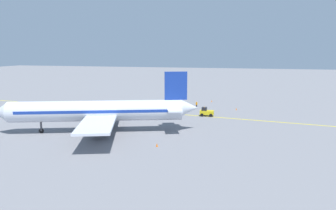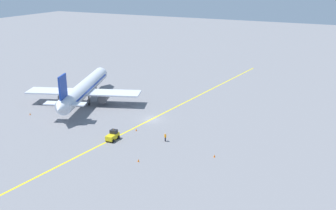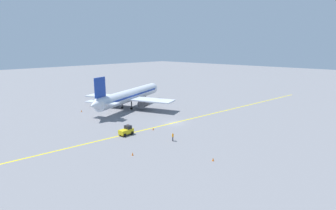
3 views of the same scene
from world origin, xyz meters
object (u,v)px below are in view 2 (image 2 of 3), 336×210
(ground_crew_worker, at_px, (165,137))
(traffic_cone_far_edge, at_px, (136,130))
(baggage_tug_white, at_px, (113,136))
(airplane_at_gate, at_px, (84,89))
(traffic_cone_by_wingtip, at_px, (214,156))
(traffic_cone_near_nose, at_px, (30,114))
(traffic_cone_mid_apron, at_px, (138,160))

(ground_crew_worker, bearing_deg, traffic_cone_far_edge, 164.40)
(ground_crew_worker, bearing_deg, baggage_tug_white, -157.72)
(airplane_at_gate, xyz_separation_m, traffic_cone_far_edge, (20.77, -10.07, -3.43))
(traffic_cone_by_wingtip, xyz_separation_m, traffic_cone_far_edge, (-18.63, 4.52, 0.00))
(traffic_cone_near_nose, bearing_deg, traffic_cone_far_edge, 5.11)
(airplane_at_gate, distance_m, traffic_cone_far_edge, 23.34)
(baggage_tug_white, relative_size, traffic_cone_by_wingtip, 5.57)
(traffic_cone_mid_apron, bearing_deg, traffic_cone_far_edge, 122.05)
(traffic_cone_by_wingtip, bearing_deg, airplane_at_gate, 159.68)
(airplane_at_gate, relative_size, baggage_tug_white, 11.22)
(traffic_cone_mid_apron, bearing_deg, baggage_tug_white, 147.26)
(ground_crew_worker, relative_size, traffic_cone_by_wingtip, 3.05)
(airplane_at_gate, height_order, traffic_cone_by_wingtip, airplane_at_gate)
(traffic_cone_by_wingtip, bearing_deg, baggage_tug_white, -175.66)
(traffic_cone_mid_apron, bearing_deg, traffic_cone_near_nose, 164.40)
(airplane_at_gate, xyz_separation_m, traffic_cone_mid_apron, (28.27, -22.04, -3.43))
(baggage_tug_white, xyz_separation_m, traffic_cone_far_edge, (1.69, 6.06, -0.63))
(traffic_cone_far_edge, bearing_deg, baggage_tug_white, -105.61)
(baggage_tug_white, distance_m, traffic_cone_near_nose, 25.36)
(airplane_at_gate, distance_m, traffic_cone_by_wingtip, 42.16)
(baggage_tug_white, xyz_separation_m, traffic_cone_by_wingtip, (20.33, 1.54, -0.63))
(traffic_cone_near_nose, bearing_deg, traffic_cone_mid_apron, -15.60)
(traffic_cone_near_nose, relative_size, traffic_cone_by_wingtip, 1.00)
(ground_crew_worker, distance_m, traffic_cone_mid_apron, 9.81)
(airplane_at_gate, bearing_deg, ground_crew_worker, -23.21)
(baggage_tug_white, bearing_deg, traffic_cone_by_wingtip, 4.34)
(airplane_at_gate, distance_m, baggage_tug_white, 25.15)
(baggage_tug_white, distance_m, traffic_cone_by_wingtip, 20.39)
(traffic_cone_mid_apron, distance_m, traffic_cone_by_wingtip, 13.40)
(traffic_cone_mid_apron, height_order, traffic_cone_far_edge, same)
(traffic_cone_near_nose, height_order, traffic_cone_far_edge, same)
(traffic_cone_by_wingtip, distance_m, traffic_cone_far_edge, 19.17)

